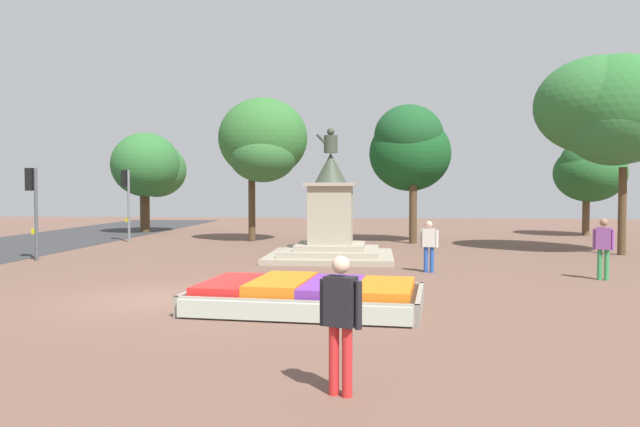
# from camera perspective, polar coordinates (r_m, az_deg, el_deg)

# --- Properties ---
(ground_plane) EXTENTS (80.55, 80.55, 0.00)m
(ground_plane) POSITION_cam_1_polar(r_m,az_deg,el_deg) (15.04, -14.32, -7.58)
(ground_plane) COLOR brown
(flower_planter) EXTENTS (5.09, 3.38, 0.63)m
(flower_planter) POSITION_cam_1_polar(r_m,az_deg,el_deg) (13.31, -1.23, -7.57)
(flower_planter) COLOR #38281C
(flower_planter) RESTS_ON ground_plane
(statue_monument) EXTENTS (4.50, 4.50, 4.76)m
(statue_monument) POSITION_cam_1_polar(r_m,az_deg,el_deg) (22.67, 0.98, -1.29)
(statue_monument) COLOR gray
(statue_monument) RESTS_ON ground_plane
(traffic_light_mid_block) EXTENTS (0.41, 0.29, 3.29)m
(traffic_light_mid_block) POSITION_cam_1_polar(r_m,az_deg,el_deg) (24.22, -24.78, 1.41)
(traffic_light_mid_block) COLOR #4C5156
(traffic_light_mid_block) RESTS_ON ground_plane
(traffic_light_far_corner) EXTENTS (0.42, 0.31, 3.45)m
(traffic_light_far_corner) POSITION_cam_1_polar(r_m,az_deg,el_deg) (31.26, -17.27, 1.86)
(traffic_light_far_corner) COLOR slate
(traffic_light_far_corner) RESTS_ON ground_plane
(pedestrian_with_handbag) EXTENTS (0.56, 0.28, 1.57)m
(pedestrian_with_handbag) POSITION_cam_1_polar(r_m,az_deg,el_deg) (19.30, 9.93, -2.68)
(pedestrian_with_handbag) COLOR #264CA5
(pedestrian_with_handbag) RESTS_ON ground_plane
(pedestrian_near_planter) EXTENTS (0.51, 0.37, 1.73)m
(pedestrian_near_planter) POSITION_cam_1_polar(r_m,az_deg,el_deg) (19.12, 24.49, -2.59)
(pedestrian_near_planter) COLOR #338C4C
(pedestrian_near_planter) RESTS_ON ground_plane
(pedestrian_crossing_plaza) EXTENTS (0.53, 0.35, 1.74)m
(pedestrian_crossing_plaza) POSITION_cam_1_polar(r_m,az_deg,el_deg) (7.76, 1.89, -9.23)
(pedestrian_crossing_plaza) COLOR red
(pedestrian_crossing_plaza) RESTS_ON ground_plane
(park_tree_far_left) EXTENTS (3.88, 3.70, 6.54)m
(park_tree_far_left) POSITION_cam_1_polar(r_m,az_deg,el_deg) (30.09, 8.19, 6.04)
(park_tree_far_left) COLOR #4C3823
(park_tree_far_left) RESTS_ON ground_plane
(park_tree_behind_statue) EXTENTS (4.28, 3.98, 6.91)m
(park_tree_behind_statue) POSITION_cam_1_polar(r_m,az_deg,el_deg) (30.09, -5.25, 6.41)
(park_tree_behind_statue) COLOR #4C3823
(park_tree_behind_statue) RESTS_ON ground_plane
(park_tree_far_right) EXTENTS (5.41, 5.19, 7.77)m
(park_tree_far_right) POSITION_cam_1_polar(r_m,az_deg,el_deg) (26.95, 24.95, 8.53)
(park_tree_far_right) COLOR #4C3823
(park_tree_far_right) RESTS_ON ground_plane
(park_tree_mid_canopy) EXTENTS (3.77, 4.03, 5.21)m
(park_tree_mid_canopy) POSITION_cam_1_polar(r_m,az_deg,el_deg) (36.66, 23.25, 3.68)
(park_tree_mid_canopy) COLOR brown
(park_tree_mid_canopy) RESTS_ON ground_plane
(park_tree_distant) EXTENTS (3.96, 4.77, 5.75)m
(park_tree_distant) POSITION_cam_1_polar(r_m,az_deg,el_deg) (37.43, -15.26, 4.10)
(park_tree_distant) COLOR #4C3823
(park_tree_distant) RESTS_ON ground_plane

